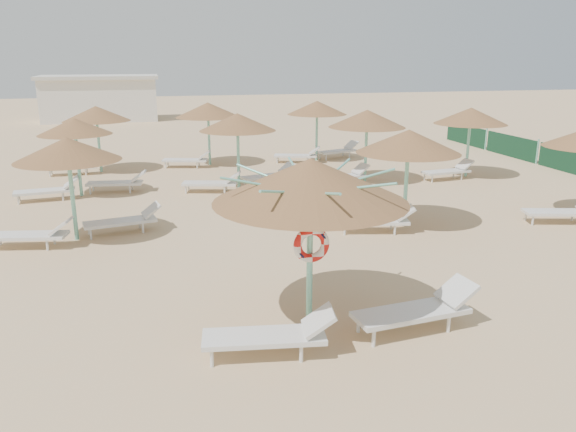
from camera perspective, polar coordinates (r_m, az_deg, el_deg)
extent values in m
plane|color=tan|center=(10.64, 1.99, -9.91)|extent=(120.00, 120.00, 0.00)
cylinder|color=#76CDB6|center=(9.84, 2.22, -4.18)|extent=(0.11, 0.11, 2.51)
cone|color=brown|center=(9.46, 2.30, 3.63)|extent=(3.35, 3.35, 0.75)
cylinder|color=#76CDB6|center=(9.52, 2.29, 2.08)|extent=(0.20, 0.20, 0.12)
cylinder|color=#76CDB6|center=(9.71, 6.68, 3.59)|extent=(1.51, 0.04, 0.38)
cylinder|color=#76CDB6|center=(10.13, 4.41, 4.18)|extent=(1.10, 1.10, 0.38)
cylinder|color=#76CDB6|center=(10.19, 1.10, 4.29)|extent=(0.04, 1.51, 0.38)
cylinder|color=#76CDB6|center=(9.85, -1.63, 3.88)|extent=(1.10, 1.10, 0.38)
cylinder|color=#76CDB6|center=(9.29, -2.28, 3.12)|extent=(1.51, 0.04, 0.38)
cylinder|color=#76CDB6|center=(8.82, -0.12, 2.44)|extent=(1.10, 1.10, 0.38)
cylinder|color=#76CDB6|center=(8.75, 3.70, 2.29)|extent=(0.04, 1.51, 0.38)
cylinder|color=#76CDB6|center=(9.13, 6.54, 2.80)|extent=(1.10, 1.10, 0.38)
torus|color=red|center=(9.66, 2.40, -2.92)|extent=(0.65, 0.15, 0.65)
cylinder|color=silver|center=(9.01, -7.75, -14.14)|extent=(0.06, 0.06, 0.29)
cylinder|color=silver|center=(9.46, -7.66, -12.58)|extent=(0.06, 0.06, 0.29)
cylinder|color=silver|center=(9.06, 1.35, -13.81)|extent=(0.06, 0.06, 0.29)
cylinder|color=silver|center=(9.51, 0.96, -12.28)|extent=(0.06, 0.06, 0.29)
cube|color=silver|center=(9.15, -2.46, -12.18)|extent=(2.03, 0.91, 0.08)
cube|color=silver|center=(9.12, 3.13, -10.54)|extent=(0.58, 0.68, 0.38)
cylinder|color=silver|center=(9.58, 8.70, -12.18)|extent=(0.07, 0.07, 0.31)
cylinder|color=silver|center=(10.01, 7.17, -10.84)|extent=(0.07, 0.07, 0.31)
cylinder|color=silver|center=(10.32, 16.00, -10.50)|extent=(0.07, 0.07, 0.31)
cylinder|color=silver|center=(10.71, 14.28, -9.35)|extent=(0.07, 0.07, 0.31)
cube|color=silver|center=(10.12, 12.38, -9.56)|extent=(2.14, 0.91, 0.09)
cube|color=silver|center=(10.51, 16.77, -7.32)|extent=(0.60, 0.71, 0.40)
cylinder|color=#76CDB6|center=(15.44, -21.04, 1.81)|extent=(0.11, 0.11, 2.30)
cone|color=brown|center=(15.20, -21.51, 6.34)|extent=(2.62, 2.62, 0.59)
cylinder|color=#76CDB6|center=(15.24, -21.42, 5.46)|extent=(0.20, 0.20, 0.12)
cylinder|color=silver|center=(16.03, -27.20, -2.16)|extent=(0.06, 0.06, 0.28)
cylinder|color=silver|center=(15.08, -23.26, -2.75)|extent=(0.06, 0.06, 0.28)
cylinder|color=silver|center=(15.53, -22.65, -2.16)|extent=(0.06, 0.06, 0.28)
cube|color=silver|center=(15.45, -24.94, -1.81)|extent=(1.98, 0.96, 0.08)
cube|color=silver|center=(15.08, -22.05, -0.93)|extent=(0.59, 0.68, 0.36)
cylinder|color=silver|center=(15.56, -19.40, -1.78)|extent=(0.06, 0.06, 0.28)
cylinder|color=silver|center=(16.04, -19.58, -1.28)|extent=(0.06, 0.06, 0.28)
cylinder|color=silver|center=(15.72, -14.52, -1.20)|extent=(0.06, 0.06, 0.28)
cylinder|color=silver|center=(16.19, -14.85, -0.72)|extent=(0.06, 0.06, 0.28)
cube|color=silver|center=(15.83, -16.68, -0.57)|extent=(1.98, 0.96, 0.08)
cube|color=silver|center=(15.89, -13.73, 0.62)|extent=(0.59, 0.68, 0.36)
cylinder|color=#76CDB6|center=(20.35, -20.53, 5.08)|extent=(0.11, 0.11, 2.30)
cone|color=brown|center=(20.17, -20.87, 8.51)|extent=(2.42, 2.42, 0.54)
cylinder|color=#76CDB6|center=(20.20, -20.80, 7.86)|extent=(0.20, 0.20, 0.12)
cylinder|color=silver|center=(20.13, -25.72, 1.44)|extent=(0.06, 0.06, 0.28)
cylinder|color=silver|center=(20.61, -25.63, 1.77)|extent=(0.06, 0.06, 0.28)
cylinder|color=silver|center=(20.05, -21.90, 1.83)|extent=(0.06, 0.06, 0.28)
cylinder|color=silver|center=(20.54, -21.90, 2.15)|extent=(0.06, 0.06, 0.28)
cube|color=silver|center=(20.28, -23.50, 2.33)|extent=(1.96, 0.86, 0.08)
cube|color=silver|center=(20.20, -21.17, 3.23)|extent=(0.56, 0.66, 0.36)
cylinder|color=silver|center=(20.66, -19.46, 2.47)|extent=(0.06, 0.06, 0.28)
cylinder|color=silver|center=(21.14, -19.17, 2.79)|extent=(0.06, 0.06, 0.28)
cylinder|color=silver|center=(20.40, -15.76, 2.62)|extent=(0.06, 0.06, 0.28)
cylinder|color=silver|center=(20.88, -15.55, 2.94)|extent=(0.06, 0.06, 0.28)
cube|color=silver|center=(20.70, -17.20, 3.20)|extent=(1.96, 0.86, 0.08)
cube|color=silver|center=(20.51, -14.91, 3.95)|extent=(0.56, 0.66, 0.36)
cylinder|color=#76CDB6|center=(24.44, -18.65, 6.94)|extent=(0.11, 0.11, 2.30)
cone|color=brown|center=(24.29, -18.91, 9.82)|extent=(2.68, 2.68, 0.60)
cylinder|color=#76CDB6|center=(24.32, -18.86, 9.26)|extent=(0.20, 0.20, 0.12)
cylinder|color=silver|center=(24.19, -23.03, 3.97)|extent=(0.06, 0.06, 0.28)
cylinder|color=silver|center=(24.67, -22.88, 4.21)|extent=(0.06, 0.06, 0.28)
cylinder|color=silver|center=(24.03, -19.84, 4.23)|extent=(0.06, 0.06, 0.28)
cylinder|color=silver|center=(24.52, -19.76, 4.46)|extent=(0.06, 0.06, 0.28)
cube|color=silver|center=(24.30, -21.13, 4.66)|extent=(1.91, 0.66, 0.08)
cube|color=silver|center=(24.18, -19.18, 5.38)|extent=(0.50, 0.61, 0.36)
cylinder|color=#76CDB6|center=(20.30, -5.07, 6.01)|extent=(0.11, 0.11, 2.30)
cone|color=brown|center=(20.12, -5.16, 9.49)|extent=(2.71, 2.71, 0.61)
cylinder|color=#76CDB6|center=(20.15, -5.14, 8.81)|extent=(0.20, 0.20, 0.12)
cylinder|color=silver|center=(19.88, -10.33, 2.62)|extent=(0.06, 0.06, 0.28)
cylinder|color=silver|center=(20.35, -10.06, 2.95)|extent=(0.06, 0.06, 0.28)
cylinder|color=silver|center=(19.66, -6.46, 2.64)|extent=(0.06, 0.06, 0.28)
cylinder|color=silver|center=(20.14, -6.29, 2.97)|extent=(0.06, 0.06, 0.28)
cube|color=silver|center=(19.94, -7.96, 3.30)|extent=(2.00, 1.08, 0.08)
cube|color=silver|center=(19.77, -5.55, 3.99)|extent=(0.62, 0.70, 0.36)
cylinder|color=silver|center=(20.42, -3.85, 3.21)|extent=(0.06, 0.06, 0.28)
cylinder|color=silver|center=(20.86, -4.43, 3.47)|extent=(0.06, 0.06, 0.28)
cylinder|color=silver|center=(21.01, -0.51, 3.60)|extent=(0.06, 0.06, 0.28)
cylinder|color=silver|center=(21.44, -1.14, 3.85)|extent=(0.06, 0.06, 0.28)
cube|color=silver|center=(20.94, -2.16, 4.06)|extent=(2.00, 1.08, 0.08)
cube|color=silver|center=(21.27, -0.11, 4.92)|extent=(0.62, 0.70, 0.36)
cylinder|color=#76CDB6|center=(24.96, -8.03, 7.79)|extent=(0.11, 0.11, 2.30)
cone|color=brown|center=(24.81, -8.14, 10.63)|extent=(2.80, 2.80, 0.63)
cylinder|color=#76CDB6|center=(24.84, -8.12, 10.07)|extent=(0.20, 0.20, 0.12)
cylinder|color=silver|center=(24.56, -12.33, 5.05)|extent=(0.06, 0.06, 0.28)
cylinder|color=silver|center=(25.04, -12.09, 5.27)|extent=(0.06, 0.06, 0.28)
cylinder|color=silver|center=(24.30, -9.21, 5.10)|extent=(0.06, 0.06, 0.28)
cylinder|color=silver|center=(24.79, -9.03, 5.32)|extent=(0.06, 0.06, 0.28)
cube|color=silver|center=(24.61, -10.41, 5.61)|extent=(1.99, 1.06, 0.08)
cube|color=silver|center=(24.43, -8.47, 6.19)|extent=(0.62, 0.70, 0.36)
cylinder|color=#76CDB6|center=(15.99, 11.89, 3.02)|extent=(0.11, 0.11, 2.30)
cone|color=brown|center=(15.77, 12.15, 7.43)|extent=(2.85, 2.85, 0.64)
cylinder|color=#76CDB6|center=(15.80, 12.10, 6.55)|extent=(0.20, 0.20, 0.12)
cylinder|color=silver|center=(15.11, 5.78, -1.44)|extent=(0.06, 0.06, 0.28)
cylinder|color=silver|center=(15.59, 5.58, -0.89)|extent=(0.06, 0.06, 0.28)
cylinder|color=silver|center=(15.32, 10.80, -1.41)|extent=(0.06, 0.06, 0.28)
cylinder|color=silver|center=(15.79, 10.46, -0.87)|extent=(0.06, 0.06, 0.28)
cube|color=silver|center=(15.41, 8.66, -0.51)|extent=(1.99, 1.04, 0.08)
cube|color=silver|center=(15.50, 11.80, 0.36)|extent=(0.61, 0.70, 0.36)
cylinder|color=#76CDB6|center=(21.48, 7.91, 6.47)|extent=(0.11, 0.11, 2.30)
cone|color=brown|center=(21.31, 8.04, 9.78)|extent=(2.87, 2.87, 0.65)
cylinder|color=#76CDB6|center=(21.34, 8.01, 9.12)|extent=(0.20, 0.20, 0.12)
cylinder|color=silver|center=(20.31, 3.84, 3.14)|extent=(0.06, 0.06, 0.28)
cylinder|color=silver|center=(20.73, 3.15, 3.41)|extent=(0.06, 0.06, 0.28)
cylinder|color=silver|center=(21.00, 7.04, 3.48)|extent=(0.06, 0.06, 0.28)
cylinder|color=silver|center=(21.41, 6.31, 3.75)|extent=(0.06, 0.06, 0.28)
cube|color=silver|center=(20.88, 5.41, 3.96)|extent=(1.99, 1.01, 0.08)
cube|color=silver|center=(21.28, 7.39, 4.79)|extent=(0.60, 0.69, 0.36)
cylinder|color=#76CDB6|center=(25.85, 2.93, 8.20)|extent=(0.11, 0.11, 2.30)
cone|color=brown|center=(25.71, 2.97, 10.94)|extent=(2.68, 2.68, 0.60)
cylinder|color=#76CDB6|center=(25.74, 2.96, 10.41)|extent=(0.20, 0.20, 0.12)
cylinder|color=silver|center=(25.15, -1.10, 5.67)|extent=(0.06, 0.06, 0.28)
cylinder|color=silver|center=(25.64, -1.00, 5.87)|extent=(0.06, 0.06, 0.28)
cylinder|color=silver|center=(25.06, 1.99, 5.63)|extent=(0.06, 0.06, 0.28)
cylinder|color=silver|center=(25.55, 2.03, 5.83)|extent=(0.06, 0.06, 0.28)
cube|color=silver|center=(25.30, 0.76, 6.15)|extent=(2.00, 1.18, 0.08)
cube|color=silver|center=(25.23, 2.70, 6.65)|extent=(0.65, 0.72, 0.36)
cylinder|color=silver|center=(25.96, 3.90, 5.96)|extent=(0.06, 0.06, 0.28)
cylinder|color=silver|center=(26.36, 3.26, 6.12)|extent=(0.06, 0.06, 0.28)
cylinder|color=silver|center=(26.76, 6.26, 6.20)|extent=(0.06, 0.06, 0.28)
cylinder|color=silver|center=(27.15, 5.61, 6.36)|extent=(0.06, 0.06, 0.28)
cube|color=silver|center=(26.59, 5.00, 6.57)|extent=(2.00, 1.18, 0.08)
cube|color=silver|center=(27.07, 6.46, 7.21)|extent=(0.65, 0.72, 0.36)
cylinder|color=silver|center=(17.36, 23.61, -0.43)|extent=(0.06, 0.06, 0.28)
cylinder|color=silver|center=(17.80, 23.01, 0.02)|extent=(0.06, 0.06, 0.28)
cylinder|color=silver|center=(18.35, 26.91, 0.01)|extent=(0.06, 0.06, 0.28)
cube|color=silver|center=(17.85, 25.74, 0.35)|extent=(2.00, 1.08, 0.08)
cylinder|color=#76CDB6|center=(23.37, 17.81, 6.63)|extent=(0.11, 0.11, 2.30)
cone|color=brown|center=(23.21, 18.07, 9.65)|extent=(2.80, 2.80, 0.63)
cylinder|color=#76CDB6|center=(23.24, 18.02, 9.06)|extent=(0.20, 0.20, 0.12)
cylinder|color=silver|center=(21.99, 14.44, 3.66)|extent=(0.06, 0.06, 0.28)
cylinder|color=silver|center=(22.39, 13.70, 3.92)|extent=(0.06, 0.06, 0.28)
cylinder|color=silver|center=(22.79, 17.22, 3.87)|extent=(0.06, 0.06, 0.28)
cylinder|color=silver|center=(23.17, 16.47, 4.12)|extent=(0.06, 0.06, 0.28)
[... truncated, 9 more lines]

